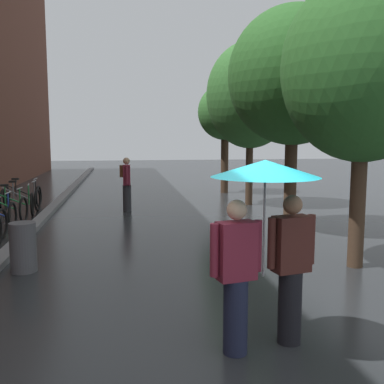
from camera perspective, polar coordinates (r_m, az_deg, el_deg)
The scene contains 13 objects.
ground_plane at distance 4.93m, azimuth 3.45°, elevation -20.51°, with size 80.00×80.00×0.00m, color #26282B.
kerb_strip at distance 14.61m, azimuth -17.67°, elevation -1.98°, with size 0.30×36.00×0.12m, color slate.
street_tree_0 at distance 8.21m, azimuth 21.39°, elevation 14.72°, with size 2.77×2.77×5.05m.
street_tree_1 at distance 11.14m, azimuth 12.99°, elevation 14.37°, with size 3.13×3.13×5.39m.
street_tree_2 at distance 14.99m, azimuth 7.58°, elevation 12.30°, with size 2.92×2.92×5.42m.
street_tree_3 at distance 18.15m, azimuth 4.31°, elevation 10.17°, with size 2.21×2.21×4.43m.
parked_bicycle_5 at distance 12.79m, azimuth -23.20°, elevation -2.04°, with size 1.13×0.79×0.96m.
parked_bicycle_6 at distance 13.59m, azimuth -22.17°, elevation -1.48°, with size 1.16×0.83×0.96m.
parked_bicycle_7 at distance 14.60m, azimuth -21.36°, elevation -0.88°, with size 1.11×0.75×0.96m.
parked_bicycle_8 at distance 15.45m, azimuth -21.11°, elevation -0.46°, with size 1.11×0.75×0.96m.
couple_under_umbrella at distance 4.72m, azimuth 9.41°, elevation -3.96°, with size 1.23×1.15×2.05m.
litter_bin at distance 8.06m, azimuth -21.05°, elevation -6.70°, with size 0.44×0.44×0.85m, color #4C4C51.
pedestrian_walking_midground at distance 13.72m, azimuth -8.51°, elevation 1.20°, with size 0.34×0.59×1.66m.
Camera 1 is at (-0.95, -4.26, 2.28)m, focal length 41.14 mm.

